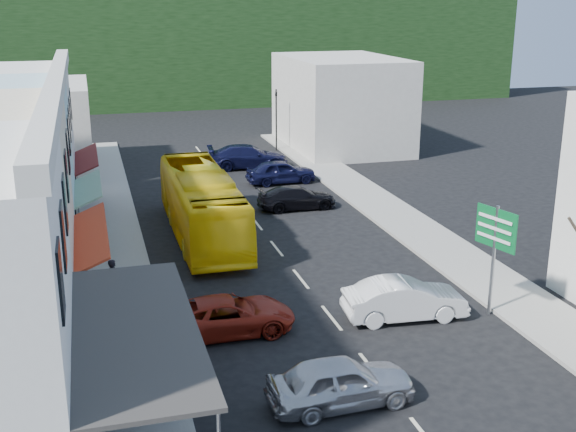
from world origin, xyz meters
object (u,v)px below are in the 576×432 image
(bus, at_px, (202,207))
(pedestrian_left, at_px, (114,278))
(traffic_signal, at_px, (276,120))
(car_silver, at_px, (341,383))
(direction_sign, at_px, (493,261))
(car_white, at_px, (405,301))
(car_red, at_px, (228,315))

(bus, xyz_separation_m, pedestrian_left, (-4.59, -7.05, -0.55))
(bus, bearing_deg, traffic_signal, 65.44)
(pedestrian_left, bearing_deg, bus, -33.17)
(car_silver, distance_m, traffic_signal, 36.51)
(traffic_signal, bearing_deg, car_silver, 101.64)
(direction_sign, bearing_deg, car_silver, -165.07)
(direction_sign, xyz_separation_m, traffic_signal, (0.00, 31.29, 0.23))
(car_silver, xyz_separation_m, traffic_signal, (7.49, 35.70, 1.65))
(traffic_signal, bearing_deg, bus, 88.78)
(pedestrian_left, distance_m, direction_sign, 14.38)
(bus, xyz_separation_m, car_silver, (1.39, -16.41, -0.85))
(car_white, relative_size, direction_sign, 1.04)
(car_silver, height_order, car_white, same)
(direction_sign, bearing_deg, car_red, 157.95)
(car_silver, bearing_deg, car_white, -42.88)
(car_silver, bearing_deg, traffic_signal, -13.96)
(car_red, relative_size, traffic_signal, 0.98)
(car_white, relative_size, car_red, 0.96)
(car_red, height_order, pedestrian_left, pedestrian_left)
(car_white, xyz_separation_m, direction_sign, (3.22, -0.54, 1.42))
(traffic_signal, bearing_deg, direction_sign, 113.49)
(bus, xyz_separation_m, car_white, (5.65, -11.46, -0.85))
(bus, distance_m, car_red, 10.96)
(car_silver, relative_size, direction_sign, 1.04)
(car_silver, xyz_separation_m, direction_sign, (7.49, 4.41, 1.42))
(car_silver, xyz_separation_m, car_white, (4.27, 4.95, 0.00))
(pedestrian_left, bearing_deg, car_silver, -147.57)
(car_silver, xyz_separation_m, car_red, (-2.26, 5.52, 0.00))
(bus, distance_m, direction_sign, 14.93)
(traffic_signal, bearing_deg, car_white, 107.51)
(pedestrian_left, bearing_deg, car_white, -113.42)
(car_silver, distance_m, direction_sign, 8.80)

